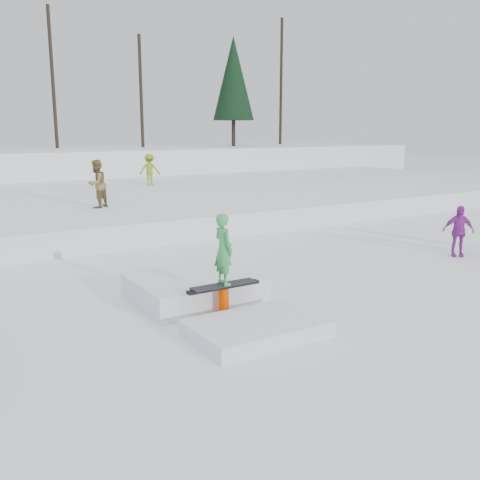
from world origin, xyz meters
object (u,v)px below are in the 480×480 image
spectator_purple (458,231)px  jib_rail_feature (210,295)px  walker_olive (97,184)px  walker_ygreen (150,170)px

spectator_purple → jib_rail_feature: size_ratio=0.35×
walker_olive → jib_rail_feature: walker_olive is taller
walker_olive → jib_rail_feature: bearing=49.0°
walker_olive → jib_rail_feature: (-0.86, -10.43, -1.40)m
spectator_purple → walker_ygreen: bearing=138.5°
walker_ygreen → spectator_purple: (2.78, -16.88, -0.86)m
walker_olive → spectator_purple: walker_olive is taller
walker_olive → walker_ygreen: 8.37m
spectator_purple → walker_olive: bearing=166.4°
walker_olive → walker_ygreen: bearing=-162.2°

